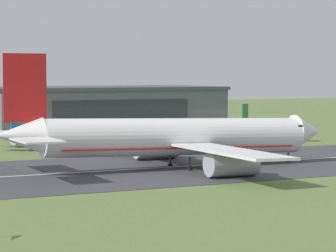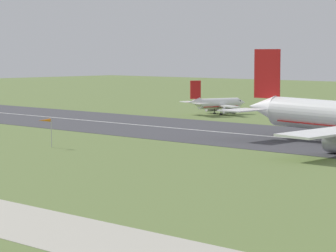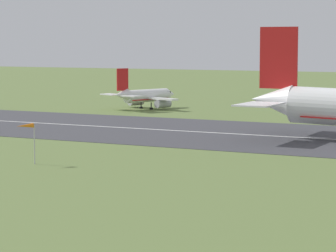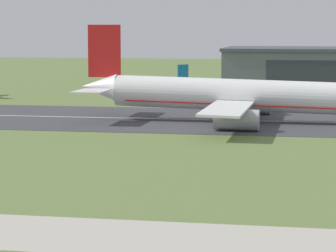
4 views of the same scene
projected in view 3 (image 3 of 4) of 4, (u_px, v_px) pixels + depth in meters
runway_strip at (196, 132)px, 141.64m from camera, size 465.07×42.33×0.06m
runway_centreline at (196, 132)px, 141.64m from camera, size 418.56×0.70×0.01m
airplane_parked_centre at (146, 96)px, 190.22m from camera, size 18.77×20.00×9.90m
windsock_pole at (26, 128)px, 103.21m from camera, size 1.72×2.28×5.44m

